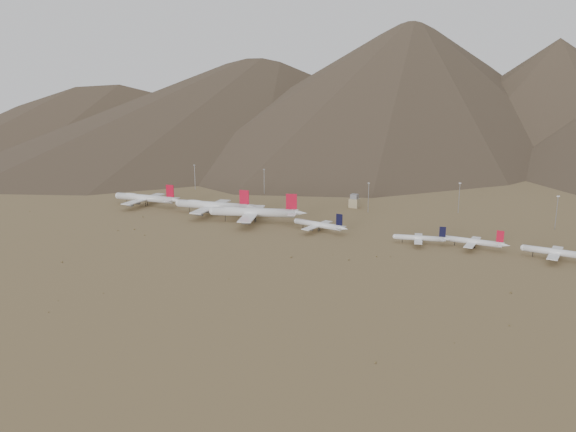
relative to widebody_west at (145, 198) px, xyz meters
The scene contains 16 objects.
ground 143.92m from the widebody_west, 16.12° to the right, with size 3000.00×3000.00×0.00m, color olive.
mountain_ridge 882.76m from the widebody_west, 80.88° to the left, with size 4400.00×1000.00×300.00m.
widebody_west is the anchor object (origin of this frame).
widebody_centre 73.71m from the widebody_west, ahead, with size 74.68×58.22×22.32m.
widebody_east 118.03m from the widebody_west, ahead, with size 75.03×59.92×23.33m.
narrowbody_a 175.96m from the widebody_west, ahead, with size 46.43×33.72×15.38m.
narrowbody_b 250.72m from the widebody_west, ahead, with size 38.15×28.16×12.86m.
narrowbody_c 285.17m from the widebody_west, ahead, with size 42.27×30.21×13.94m.
narrowbody_d 335.14m from the widebody_west, ahead, with size 46.09×33.12×15.20m.
control_tower 186.21m from the widebody_west, 25.48° to the left, with size 8.00×8.00×12.00m.
mast_far_west 87.13m from the widebody_west, 96.63° to the left, with size 2.00×0.60×25.70m.
mast_west 116.29m from the widebody_west, 53.95° to the left, with size 2.00×0.60×25.70m.
mast_centre 197.42m from the widebody_west, 19.82° to the left, with size 2.00×0.60×25.70m.
mast_east 273.27m from the widebody_west, 21.96° to the left, with size 2.00×0.60×25.70m.
mast_far_east 338.16m from the widebody_west, 13.29° to the left, with size 2.00×0.60×25.70m.
desert_scrub 180.40m from the widebody_west, 37.48° to the right, with size 445.70×181.77×0.87m.
Camera 1 is at (203.71, -335.05, 105.04)m, focal length 35.00 mm.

